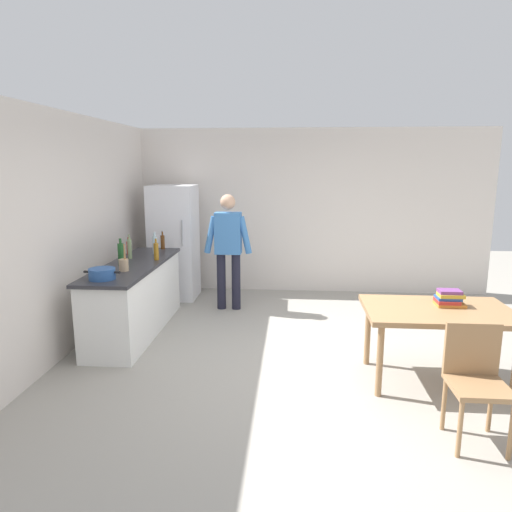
{
  "coord_description": "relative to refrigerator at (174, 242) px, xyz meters",
  "views": [
    {
      "loc": [
        -0.01,
        -4.65,
        2.11
      ],
      "look_at": [
        -0.47,
        0.97,
        0.99
      ],
      "focal_mm": 32.06,
      "sensor_mm": 36.0,
      "label": 1
    }
  ],
  "objects": [
    {
      "name": "person",
      "position": [
        0.95,
        -0.55,
        0.08
      ],
      "size": [
        0.7,
        0.22,
        1.7
      ],
      "color": "#1E1E2D",
      "rests_on": "ground_plane"
    },
    {
      "name": "bottle_water_clear",
      "position": [
        -0.02,
        -0.96,
        0.13
      ],
      "size": [
        0.07,
        0.07,
        0.3
      ],
      "color": "silver",
      "rests_on": "kitchen_counter"
    },
    {
      "name": "bottle_vinegar_tall",
      "position": [
        -0.25,
        -1.31,
        0.14
      ],
      "size": [
        0.06,
        0.06,
        0.32
      ],
      "color": "gray",
      "rests_on": "kitchen_counter"
    },
    {
      "name": "bottle_sauce_red",
      "position": [
        -0.36,
        -1.04,
        0.1
      ],
      "size": [
        0.06,
        0.06,
        0.24
      ],
      "color": "#B22319",
      "rests_on": "kitchen_counter"
    },
    {
      "name": "utensil_jar",
      "position": [
        -0.06,
        -2.02,
        0.08
      ],
      "size": [
        0.11,
        0.11,
        0.32
      ],
      "color": "tan",
      "rests_on": "kitchen_counter"
    },
    {
      "name": "cooking_pot",
      "position": [
        -0.16,
        -2.42,
        0.06
      ],
      "size": [
        0.4,
        0.28,
        0.12
      ],
      "color": "#285193",
      "rests_on": "kitchen_counter"
    },
    {
      "name": "refrigerator",
      "position": [
        0.0,
        0.0,
        0.0
      ],
      "size": [
        0.7,
        0.67,
        1.8
      ],
      "color": "white",
      "rests_on": "ground_plane"
    },
    {
      "name": "wall_back",
      "position": [
        1.9,
        0.6,
        0.45
      ],
      "size": [
        6.4,
        0.12,
        2.7
      ],
      "primitive_type": "cube",
      "color": "silver",
      "rests_on": "ground_plane"
    },
    {
      "name": "book_stack",
      "position": [
        3.43,
        -2.6,
        -0.08
      ],
      "size": [
        0.27,
        0.2,
        0.16
      ],
      "color": "orange",
      "rests_on": "dining_table"
    },
    {
      "name": "bottle_beer_brown",
      "position": [
        -0.01,
        -0.59,
        0.11
      ],
      "size": [
        0.06,
        0.06,
        0.26
      ],
      "color": "#5B3314",
      "rests_on": "kitchen_counter"
    },
    {
      "name": "chair",
      "position": [
        3.3,
        -3.67,
        -0.37
      ],
      "size": [
        0.42,
        0.42,
        0.91
      ],
      "rotation": [
        0.0,
        0.0,
        0.22
      ],
      "color": "#9E754C",
      "rests_on": "ground_plane"
    },
    {
      "name": "bottle_wine_green",
      "position": [
        -0.19,
        -1.76,
        0.15
      ],
      "size": [
        0.08,
        0.08,
        0.34
      ],
      "color": "#1E5123",
      "rests_on": "kitchen_counter"
    },
    {
      "name": "wall_left",
      "position": [
        -0.7,
        -2.2,
        0.45
      ],
      "size": [
        0.12,
        5.6,
        2.7
      ],
      "primitive_type": "cube",
      "color": "silver",
      "rests_on": "ground_plane"
    },
    {
      "name": "kitchen_counter",
      "position": [
        -0.1,
        -1.6,
        -0.45
      ],
      "size": [
        0.64,
        2.2,
        0.9
      ],
      "color": "white",
      "rests_on": "ground_plane"
    },
    {
      "name": "dining_table",
      "position": [
        3.3,
        -2.7,
        -0.23
      ],
      "size": [
        1.4,
        0.9,
        0.75
      ],
      "color": "#9E754C",
      "rests_on": "ground_plane"
    },
    {
      "name": "bottle_oil_amber",
      "position": [
        0.13,
        -1.37,
        0.12
      ],
      "size": [
        0.06,
        0.06,
        0.28
      ],
      "color": "#996619",
      "rests_on": "kitchen_counter"
    },
    {
      "name": "ground_plane",
      "position": [
        1.9,
        -2.4,
        -0.9
      ],
      "size": [
        14.0,
        14.0,
        0.0
      ],
      "primitive_type": "plane",
      "color": "#9E998E"
    }
  ]
}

